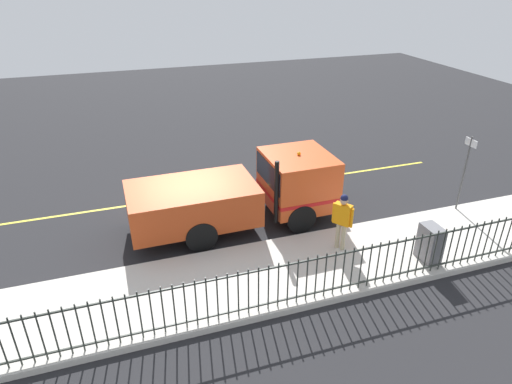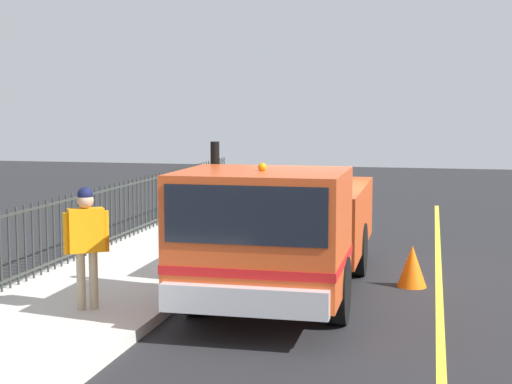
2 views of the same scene
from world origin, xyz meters
name	(u,v)px [view 2 (image 2 of 2)]	position (x,y,z in m)	size (l,w,h in m)	color
ground_plane	(324,273)	(0.00, 0.00, 0.00)	(51.27, 51.27, 0.00)	#232326
sidewalk_slab	(154,261)	(3.34, 0.00, 0.08)	(3.05, 23.31, 0.16)	beige
lane_marking	(439,279)	(-2.06, 0.00, 0.00)	(0.12, 20.98, 0.01)	yellow
work_truck	(283,223)	(0.40, 1.93, 1.21)	(2.39, 6.71, 2.52)	#D84C1E
worker_standing	(86,235)	(2.88, 3.86, 1.25)	(0.55, 0.47, 1.77)	orange
iron_fence	(90,221)	(4.66, 0.00, 0.82)	(0.04, 19.85, 1.29)	#2D332D
traffic_cone	(412,266)	(-1.60, 0.71, 0.36)	(0.50, 0.50, 0.72)	orange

